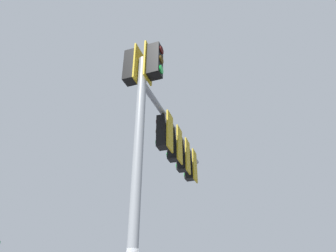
{
  "coord_description": "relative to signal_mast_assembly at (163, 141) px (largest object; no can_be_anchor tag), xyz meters",
  "views": [
    {
      "loc": [
        3.28,
        3.55,
        1.8
      ],
      "look_at": [
        -1.92,
        -0.96,
        5.82
      ],
      "focal_mm": 31.36,
      "sensor_mm": 36.0,
      "label": 1
    }
  ],
  "objects": [
    {
      "name": "signal_mast_assembly",
      "position": [
        0.0,
        0.0,
        0.0
      ],
      "size": [
        4.85,
        2.31,
        7.07
      ],
      "color": "gray",
      "rests_on": "ground"
    }
  ]
}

